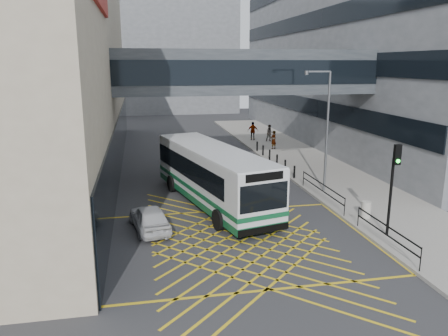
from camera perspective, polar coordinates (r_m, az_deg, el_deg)
ground at (r=20.58m, az=2.16°, el=-9.64°), size 120.00×120.00×0.00m
building_right at (r=51.06m, az=23.51°, el=14.59°), size 24.09×44.00×20.00m
building_far at (r=78.46m, az=-9.60°, el=14.00°), size 28.00×16.00×18.00m
skybridge at (r=31.30m, az=2.65°, el=12.42°), size 20.00×4.10×3.00m
pavement at (r=36.87m, az=10.51°, el=0.74°), size 6.00×54.00×0.16m
box_junction at (r=20.58m, az=2.16°, el=-9.63°), size 12.00×9.00×0.01m
bus at (r=25.43m, az=-1.62°, el=-0.80°), size 5.55×12.32×3.37m
car_white at (r=22.03m, az=-9.70°, el=-6.39°), size 2.44×4.41×1.33m
car_dark at (r=37.53m, az=-2.65°, el=2.24°), size 3.59×5.19×1.51m
car_silver at (r=41.68m, az=-4.30°, el=3.33°), size 3.24×5.14×1.49m
traffic_light at (r=21.38m, az=21.28°, el=-1.12°), size 0.31×0.51×4.41m
street_lamp at (r=27.77m, az=13.04°, el=5.60°), size 1.70×0.28×7.50m
litter_bin at (r=24.25m, az=18.07°, el=-5.18°), size 0.50×0.50×0.87m
kerb_railings at (r=23.89m, az=15.75°, el=-4.58°), size 0.05×12.54×1.00m
bollards at (r=35.85m, az=6.45°, el=1.39°), size 0.14×10.14×0.90m
pedestrian_a at (r=41.65m, az=6.49°, el=3.67°), size 0.84×0.78×1.73m
pedestrian_b at (r=45.71m, az=6.00°, el=4.55°), size 0.87×0.54×1.72m
pedestrian_c at (r=46.42m, az=3.80°, el=4.84°), size 1.24×0.87×1.90m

